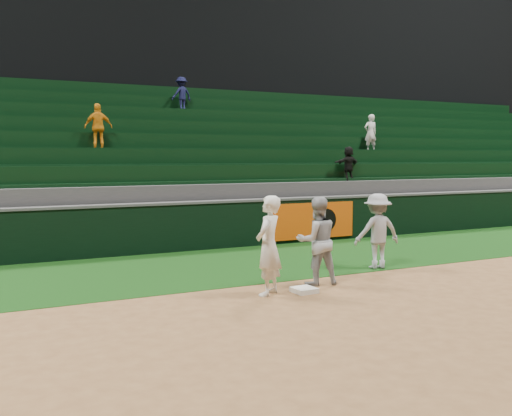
{
  "coord_description": "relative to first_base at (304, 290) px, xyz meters",
  "views": [
    {
      "loc": [
        -5.45,
        -8.46,
        2.39
      ],
      "look_at": [
        -0.14,
        2.3,
        1.3
      ],
      "focal_mm": 40.0,
      "sensor_mm": 36.0,
      "label": 1
    }
  ],
  "objects": [
    {
      "name": "foul_grass",
      "position": [
        0.33,
        3.0,
        -0.04
      ],
      "size": [
        36.0,
        4.2,
        0.01
      ],
      "primitive_type": "cube",
      "color": "black",
      "rests_on": "ground"
    },
    {
      "name": "ground",
      "position": [
        0.33,
        -0.0,
        -0.04
      ],
      "size": [
        70.0,
        70.0,
        0.0
      ],
      "primitive_type": "plane",
      "color": "brown",
      "rests_on": "ground"
    },
    {
      "name": "field_wall",
      "position": [
        0.35,
        5.2,
        0.59
      ],
      "size": [
        36.0,
        0.45,
        1.25
      ],
      "color": "black",
      "rests_on": "ground"
    },
    {
      "name": "upper_deck",
      "position": [
        0.33,
        17.45,
        5.96
      ],
      "size": [
        40.0,
        12.0,
        12.0
      ],
      "primitive_type": "cube",
      "color": "black",
      "rests_on": "ground"
    },
    {
      "name": "stadium_seating",
      "position": [
        0.33,
        8.97,
        1.66
      ],
      "size": [
        36.0,
        5.95,
        5.06
      ],
      "color": "#343437",
      "rests_on": "ground"
    },
    {
      "name": "first_base",
      "position": [
        0.0,
        0.0,
        0.0
      ],
      "size": [
        0.41,
        0.41,
        0.09
      ],
      "primitive_type": "cube",
      "rotation": [
        0.0,
        0.0,
        0.06
      ],
      "color": "white",
      "rests_on": "ground"
    },
    {
      "name": "first_baseman",
      "position": [
        -0.65,
        0.12,
        0.82
      ],
      "size": [
        0.75,
        0.72,
        1.72
      ],
      "primitive_type": "imported",
      "rotation": [
        0.0,
        0.0,
        3.84
      ],
      "color": "white",
      "rests_on": "ground"
    },
    {
      "name": "baserunner",
      "position": [
        0.54,
        0.45,
        0.78
      ],
      "size": [
        0.9,
        0.76,
        1.64
      ],
      "primitive_type": "imported",
      "rotation": [
        0.0,
        0.0,
        2.95
      ],
      "color": "#9FA2A9",
      "rests_on": "ground"
    },
    {
      "name": "base_coach",
      "position": [
        2.51,
        1.17,
        0.76
      ],
      "size": [
        1.11,
        0.74,
        1.6
      ],
      "primitive_type": "imported",
      "rotation": [
        0.0,
        0.0,
        3.0
      ],
      "color": "#9D9FAA",
      "rests_on": "foul_grass"
    }
  ]
}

